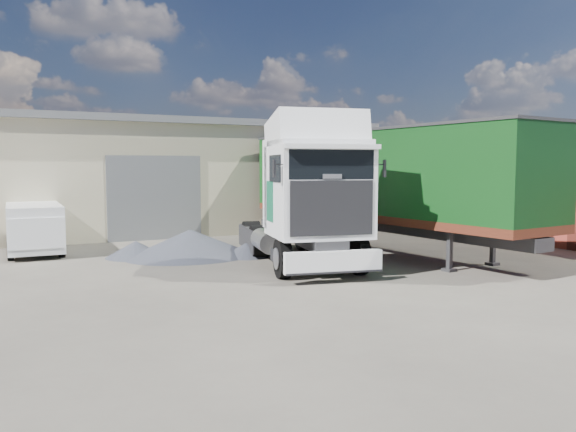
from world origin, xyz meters
name	(u,v)px	position (x,y,z in m)	size (l,w,h in m)	color
ground	(305,276)	(0.00, 0.00, 0.00)	(120.00, 120.00, 0.00)	#2B2822
warehouse	(46,176)	(-6.00, 16.00, 2.66)	(30.60, 12.60, 5.42)	#C5B697
brick_boundary_wall	(463,207)	(11.50, 6.00, 1.25)	(0.35, 26.00, 2.50)	#993527
tractor_unit	(309,204)	(0.69, 1.07, 1.99)	(3.99, 7.42, 4.74)	black
box_trailer	(379,178)	(4.76, 3.23, 2.70)	(4.30, 13.58, 4.44)	#2D2D30
panel_van	(34,228)	(-6.79, 8.06, 0.92)	(1.82, 4.36, 1.78)	black
gravel_heap	(188,244)	(-2.02, 4.98, 0.44)	(5.49, 4.78, 0.95)	#20232B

